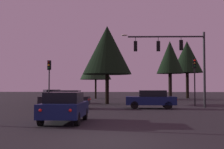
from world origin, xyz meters
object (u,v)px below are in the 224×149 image
at_px(car_nearside_lane, 65,107).
at_px(tree_behind_sign, 187,57).
at_px(car_crossing_left, 65,99).
at_px(tree_center_horizon, 96,64).
at_px(traffic_light_corner_right, 49,74).
at_px(car_crossing_right, 151,99).
at_px(traffic_signal_mast_arm, 177,53).
at_px(traffic_light_corner_left, 195,72).
at_px(tree_right_cluster, 107,50).
at_px(tree_left_far, 170,58).
at_px(car_far_lane, 52,96).

bearing_deg(car_nearside_lane, tree_behind_sign, 70.08).
height_order(car_crossing_left, tree_center_horizon, tree_center_horizon).
height_order(traffic_light_corner_right, car_crossing_left, traffic_light_corner_right).
bearing_deg(tree_center_horizon, car_crossing_right, -70.98).
relative_size(traffic_signal_mast_arm, tree_behind_sign, 0.78).
bearing_deg(traffic_light_corner_left, tree_right_cluster, 164.40).
distance_m(car_nearside_lane, tree_center_horizon, 31.81).
xyz_separation_m(car_crossing_right, tree_right_cluster, (-4.24, 6.47, 4.97)).
xyz_separation_m(car_crossing_left, tree_left_far, (10.84, 16.80, 5.13)).
height_order(car_nearside_lane, car_far_lane, same).
bearing_deg(tree_right_cluster, car_crossing_right, -56.78).
distance_m(car_crossing_left, tree_left_far, 20.64).
height_order(car_nearside_lane, tree_right_cluster, tree_right_cluster).
bearing_deg(tree_center_horizon, tree_left_far, -24.06).
height_order(tree_behind_sign, tree_center_horizon, tree_behind_sign).
relative_size(car_crossing_left, tree_behind_sign, 0.45).
distance_m(car_crossing_left, tree_behind_sign, 29.21).
xyz_separation_m(car_crossing_left, tree_center_horizon, (-0.18, 21.72, 4.63)).
bearing_deg(tree_right_cluster, traffic_signal_mast_arm, -37.64).
height_order(traffic_light_corner_left, tree_behind_sign, tree_behind_sign).
bearing_deg(car_crossing_right, traffic_light_corner_right, 165.02).
relative_size(car_far_lane, tree_left_far, 0.58).
xyz_separation_m(tree_behind_sign, tree_left_far, (-3.79, -7.76, -0.86)).
relative_size(car_nearside_lane, tree_left_far, 0.49).
bearing_deg(traffic_light_corner_right, car_crossing_left, -52.80).
bearing_deg(car_crossing_left, traffic_signal_mast_arm, 10.87).
relative_size(car_nearside_lane, car_crossing_right, 0.96).
bearing_deg(car_far_lane, tree_right_cluster, -12.91).
xyz_separation_m(traffic_light_corner_left, tree_center_horizon, (-11.78, 17.24, 2.21)).
bearing_deg(traffic_light_corner_left, tree_left_far, 93.53).
relative_size(tree_behind_sign, tree_center_horizon, 1.21).
bearing_deg(car_crossing_right, traffic_signal_mast_arm, 30.63).
bearing_deg(tree_center_horizon, car_far_lane, -104.05).
xyz_separation_m(tree_behind_sign, tree_center_horizon, (-14.81, -2.84, -1.36)).
bearing_deg(car_crossing_right, car_far_lane, 143.34).
distance_m(traffic_signal_mast_arm, car_far_lane, 15.12).
height_order(traffic_light_corner_left, car_far_lane, traffic_light_corner_left).
xyz_separation_m(traffic_light_corner_left, traffic_light_corner_right, (-13.85, -1.53, -0.15)).
distance_m(car_crossing_right, tree_behind_sign, 25.95).
xyz_separation_m(traffic_signal_mast_arm, traffic_light_corner_right, (-11.75, 1.13, -1.73)).
relative_size(traffic_light_corner_left, traffic_light_corner_right, 1.05).
distance_m(car_nearside_lane, tree_right_cluster, 17.31).
distance_m(tree_behind_sign, tree_left_far, 8.68).
distance_m(car_far_lane, tree_left_far, 17.41).
bearing_deg(tree_left_far, tree_right_cluster, -128.69).
relative_size(traffic_light_corner_right, tree_behind_sign, 0.46).
bearing_deg(car_far_lane, tree_left_far, 30.38).
bearing_deg(car_crossing_right, car_nearside_lane, -116.02).
height_order(car_nearside_lane, tree_left_far, tree_left_far).
xyz_separation_m(traffic_light_corner_right, car_nearside_lane, (4.47, -12.61, -2.26)).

